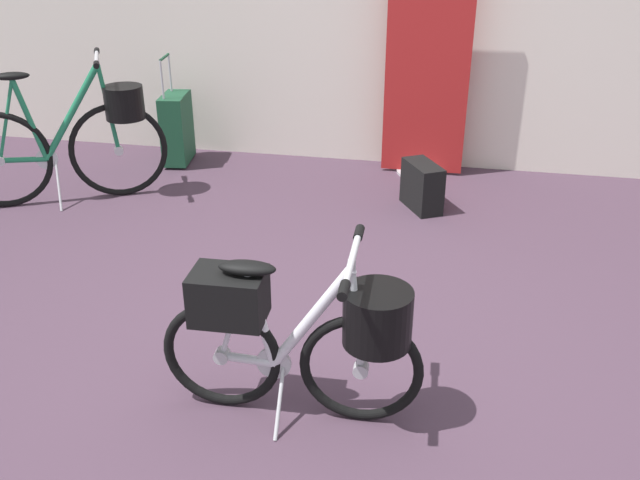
% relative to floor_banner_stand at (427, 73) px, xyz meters
% --- Properties ---
extents(ground_plane, '(7.50, 7.50, 0.00)m').
position_rel_floor_banner_stand_xyz_m(ground_plane, '(-0.28, -2.61, -0.75)').
color(ground_plane, '#473342').
extents(floor_banner_stand, '(0.60, 0.36, 1.68)m').
position_rel_floor_banner_stand_xyz_m(floor_banner_stand, '(0.00, 0.00, 0.00)').
color(floor_banner_stand, '#B7B7BC').
rests_on(floor_banner_stand, ground_plane).
extents(folding_bike_foreground, '(1.04, 0.53, 0.74)m').
position_rel_floor_banner_stand_xyz_m(folding_bike_foreground, '(-0.28, -2.85, -0.36)').
color(folding_bike_foreground, black).
rests_on(folding_bike_foreground, ground_plane).
extents(display_bike_left, '(1.27, 0.73, 0.98)m').
position_rel_floor_banner_stand_xyz_m(display_bike_left, '(-2.24, -0.97, -0.31)').
color(display_bike_left, black).
rests_on(display_bike_left, ground_plane).
extents(rolling_suitcase, '(0.23, 0.38, 0.83)m').
position_rel_floor_banner_stand_xyz_m(rolling_suitcase, '(-1.88, -0.14, -0.47)').
color(rolling_suitcase, '#19472D').
rests_on(rolling_suitcase, ground_plane).
extents(backpack_on_floor, '(0.31, 0.37, 0.31)m').
position_rel_floor_banner_stand_xyz_m(backpack_on_floor, '(0.05, -0.67, -0.60)').
color(backpack_on_floor, black).
rests_on(backpack_on_floor, ground_plane).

